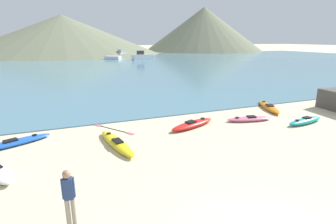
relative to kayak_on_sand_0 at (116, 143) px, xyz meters
The scene contains 14 objects.
bay_water 38.34m from the kayak_on_sand_0, 87.17° to the left, with size 160.00×70.00×0.06m, color teal.
far_hill_midleft 80.62m from the kayak_on_sand_0, 90.52° to the left, with size 59.87×59.87×11.81m, color #6B7056.
far_hill_midright 98.94m from the kayak_on_sand_0, 58.64° to the left, with size 45.99×45.99×16.54m, color #6B7056.
kayak_on_sand_0 is the anchor object (origin of this frame).
kayak_on_sand_1 4.38m from the kayak_on_sand_0, 13.58° to the left, with size 3.05×1.70×0.35m.
kayak_on_sand_2 7.79m from the kayak_on_sand_0, ahead, with size 2.73×1.18×0.29m.
kayak_on_sand_4 4.49m from the kayak_on_sand_0, 157.53° to the left, with size 3.06×1.79×0.30m.
kayak_on_sand_5 10.95m from the kayak_on_sand_0, 12.90° to the left, with size 1.90×3.42×0.34m.
kayak_on_sand_6 10.36m from the kayak_on_sand_0, ahead, with size 2.71×0.96×0.35m.
person_near_foreground 5.18m from the kayak_on_sand_0, 113.39° to the right, with size 0.31×0.21×1.54m.
moored_boat_0 51.51m from the kayak_on_sand_0, 79.75° to the left, with size 3.85×3.41×0.73m.
moored_boat_1 49.01m from the kayak_on_sand_0, 72.25° to the left, with size 4.96×2.41×2.01m.
moored_boat_2 58.70m from the kayak_on_sand_0, 77.66° to the left, with size 3.69×3.53×1.90m.
loose_paddle 2.22m from the kayak_on_sand_0, 83.17° to the left, with size 1.73×2.39×0.03m.
Camera 1 is at (-3.77, -3.29, 4.52)m, focal length 28.00 mm.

